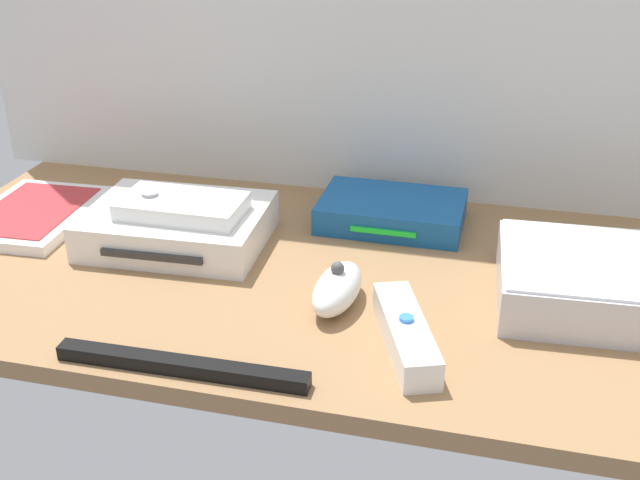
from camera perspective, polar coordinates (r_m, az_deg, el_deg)
name	(u,v)px	position (r cm, az deg, el deg)	size (l,w,h in cm)	color
ground_plane	(320,279)	(88.58, 0.00, -2.90)	(100.00, 48.00, 2.00)	#936D47
game_console	(178,226)	(95.38, -10.37, 1.04)	(21.63, 17.16, 4.40)	white
mini_computer	(582,279)	(85.76, 18.64, -2.69)	(17.85, 17.85, 5.30)	silver
game_case	(33,215)	(106.88, -20.29, 1.76)	(14.40, 19.56, 1.56)	white
network_router	(392,211)	(99.28, 5.28, 2.10)	(18.12, 12.53, 3.40)	#145193
remote_wand	(406,334)	(74.85, 6.29, -6.83)	(8.63, 15.11, 3.40)	white
remote_nunchuk	(337,288)	(80.72, 1.28, -3.56)	(5.29, 10.36, 5.10)	white
remote_classic_pad	(182,206)	(92.58, -10.07, 2.45)	(14.42, 8.04, 2.40)	white
sensor_bar	(181,366)	(72.59, -10.13, -9.06)	(24.00, 1.80, 1.40)	black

